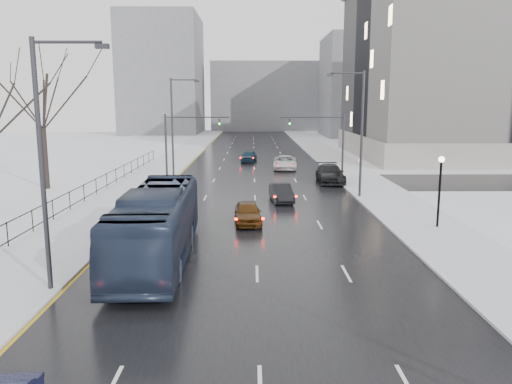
{
  "coord_description": "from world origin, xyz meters",
  "views": [
    {
      "loc": [
        -0.2,
        0.72,
        7.6
      ],
      "look_at": [
        0.0,
        28.95,
        2.5
      ],
      "focal_mm": 35.0,
      "sensor_mm": 36.0,
      "label": 1
    }
  ],
  "objects_px": {
    "streetlight_r_mid": "(359,128)",
    "streetlight_l_far": "(174,122)",
    "bus": "(157,224)",
    "sedan_center_near": "(248,213)",
    "mast_signal_right": "(332,140)",
    "no_uturn_sign": "(360,164)",
    "streetlight_l_near": "(47,154)",
    "sedan_right_far": "(330,174)",
    "lamppost_r_mid": "(440,181)",
    "sedan_center_far": "(249,156)",
    "sedan_right_cross": "(285,163)",
    "mast_signal_left": "(177,140)",
    "tree_park_e": "(48,190)",
    "sedan_right_near": "(281,193)"
  },
  "relations": [
    {
      "from": "streetlight_r_mid",
      "to": "streetlight_l_far",
      "type": "bearing_deg",
      "value": 143.7
    },
    {
      "from": "streetlight_l_far",
      "to": "bus",
      "type": "relative_size",
      "value": 0.79
    },
    {
      "from": "sedan_center_near",
      "to": "mast_signal_right",
      "type": "bearing_deg",
      "value": 61.09
    },
    {
      "from": "no_uturn_sign",
      "to": "bus",
      "type": "bearing_deg",
      "value": -125.13
    },
    {
      "from": "streetlight_r_mid",
      "to": "streetlight_l_far",
      "type": "distance_m",
      "value": 20.27
    },
    {
      "from": "streetlight_l_near",
      "to": "no_uturn_sign",
      "type": "bearing_deg",
      "value": 54.11
    },
    {
      "from": "no_uturn_sign",
      "to": "sedan_right_far",
      "type": "height_order",
      "value": "no_uturn_sign"
    },
    {
      "from": "streetlight_l_far",
      "to": "sedan_center_near",
      "type": "height_order",
      "value": "streetlight_l_far"
    },
    {
      "from": "streetlight_l_near",
      "to": "bus",
      "type": "bearing_deg",
      "value": 50.63
    },
    {
      "from": "mast_signal_right",
      "to": "lamppost_r_mid",
      "type": "bearing_deg",
      "value": -78.46
    },
    {
      "from": "sedan_center_far",
      "to": "mast_signal_right",
      "type": "bearing_deg",
      "value": -57.24
    },
    {
      "from": "bus",
      "to": "sedan_center_near",
      "type": "height_order",
      "value": "bus"
    },
    {
      "from": "sedan_right_cross",
      "to": "mast_signal_left",
      "type": "bearing_deg",
      "value": -136.29
    },
    {
      "from": "sedan_right_far",
      "to": "sedan_center_near",
      "type": "bearing_deg",
      "value": -114.58
    },
    {
      "from": "streetlight_l_far",
      "to": "mast_signal_left",
      "type": "bearing_deg",
      "value": -78.13
    },
    {
      "from": "lamppost_r_mid",
      "to": "no_uturn_sign",
      "type": "xyz_separation_m",
      "value": [
        -1.8,
        14.0,
        -0.64
      ]
    },
    {
      "from": "tree_park_e",
      "to": "streetlight_r_mid",
      "type": "relative_size",
      "value": 1.35
    },
    {
      "from": "streetlight_l_near",
      "to": "bus",
      "type": "distance_m",
      "value": 6.54
    },
    {
      "from": "tree_park_e",
      "to": "streetlight_l_near",
      "type": "bearing_deg",
      "value": -67.31
    },
    {
      "from": "streetlight_l_far",
      "to": "streetlight_l_near",
      "type": "bearing_deg",
      "value": -90.0
    },
    {
      "from": "sedan_right_cross",
      "to": "no_uturn_sign",
      "type": "bearing_deg",
      "value": -63.2
    },
    {
      "from": "streetlight_l_near",
      "to": "sedan_right_near",
      "type": "bearing_deg",
      "value": 61.05
    },
    {
      "from": "bus",
      "to": "sedan_center_near",
      "type": "relative_size",
      "value": 3.09
    },
    {
      "from": "streetlight_l_near",
      "to": "streetlight_r_mid",
      "type": "bearing_deg",
      "value": 50.76
    },
    {
      "from": "lamppost_r_mid",
      "to": "bus",
      "type": "xyz_separation_m",
      "value": [
        -15.8,
        -5.9,
        -1.15
      ]
    },
    {
      "from": "sedan_right_cross",
      "to": "sedan_center_far",
      "type": "relative_size",
      "value": 1.28
    },
    {
      "from": "no_uturn_sign",
      "to": "sedan_right_far",
      "type": "relative_size",
      "value": 0.46
    },
    {
      "from": "tree_park_e",
      "to": "mast_signal_left",
      "type": "bearing_deg",
      "value": 20.19
    },
    {
      "from": "mast_signal_left",
      "to": "sedan_right_far",
      "type": "height_order",
      "value": "mast_signal_left"
    },
    {
      "from": "sedan_right_cross",
      "to": "sedan_right_near",
      "type": "bearing_deg",
      "value": -91.1
    },
    {
      "from": "mast_signal_right",
      "to": "sedan_right_far",
      "type": "height_order",
      "value": "mast_signal_right"
    },
    {
      "from": "sedan_center_far",
      "to": "streetlight_l_near",
      "type": "bearing_deg",
      "value": -92.9
    },
    {
      "from": "streetlight_l_near",
      "to": "sedan_right_near",
      "type": "xyz_separation_m",
      "value": [
        10.19,
        18.41,
        -4.9
      ]
    },
    {
      "from": "sedan_right_near",
      "to": "sedan_center_near",
      "type": "bearing_deg",
      "value": -115.98
    },
    {
      "from": "sedan_center_near",
      "to": "sedan_right_cross",
      "type": "xyz_separation_m",
      "value": [
        4.0,
        25.77,
        0.08
      ]
    },
    {
      "from": "sedan_right_near",
      "to": "streetlight_l_near",
      "type": "bearing_deg",
      "value": -125.14
    },
    {
      "from": "streetlight_r_mid",
      "to": "lamppost_r_mid",
      "type": "distance_m",
      "value": 10.73
    },
    {
      "from": "streetlight_l_far",
      "to": "sedan_right_cross",
      "type": "bearing_deg",
      "value": 23.94
    },
    {
      "from": "lamppost_r_mid",
      "to": "sedan_center_near",
      "type": "distance_m",
      "value": 11.8
    },
    {
      "from": "lamppost_r_mid",
      "to": "streetlight_l_near",
      "type": "bearing_deg",
      "value": -152.45
    },
    {
      "from": "lamppost_r_mid",
      "to": "sedan_right_near",
      "type": "relative_size",
      "value": 1.04
    },
    {
      "from": "no_uturn_sign",
      "to": "sedan_center_near",
      "type": "xyz_separation_m",
      "value": [
        -9.7,
        -12.59,
        -1.57
      ]
    },
    {
      "from": "streetlight_l_near",
      "to": "sedan_right_near",
      "type": "distance_m",
      "value": 21.6
    },
    {
      "from": "tree_park_e",
      "to": "sedan_center_near",
      "type": "height_order",
      "value": "tree_park_e"
    },
    {
      "from": "sedan_center_near",
      "to": "sedan_right_cross",
      "type": "relative_size",
      "value": 0.73
    },
    {
      "from": "sedan_right_near",
      "to": "sedan_right_far",
      "type": "height_order",
      "value": "sedan_right_far"
    },
    {
      "from": "no_uturn_sign",
      "to": "sedan_right_cross",
      "type": "relative_size",
      "value": 0.49
    },
    {
      "from": "streetlight_l_near",
      "to": "sedan_center_near",
      "type": "height_order",
      "value": "streetlight_l_near"
    },
    {
      "from": "mast_signal_left",
      "to": "sedan_right_cross",
      "type": "height_order",
      "value": "mast_signal_left"
    },
    {
      "from": "bus",
      "to": "sedan_center_far",
      "type": "distance_m",
      "value": 40.45
    }
  ]
}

